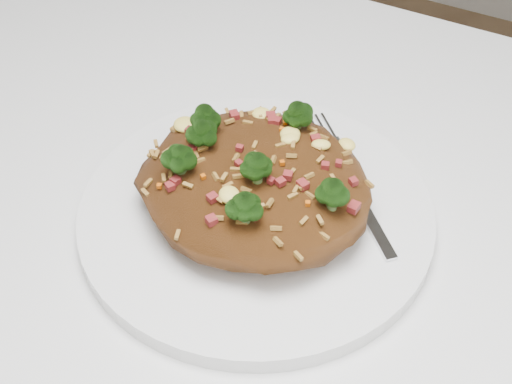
# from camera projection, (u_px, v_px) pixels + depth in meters

# --- Properties ---
(dining_table) EXTENTS (1.20, 0.80, 0.75)m
(dining_table) POSITION_uv_depth(u_px,v_px,m) (176.00, 331.00, 0.57)
(dining_table) COLOR white
(dining_table) RESTS_ON ground
(plate) EXTENTS (0.26, 0.26, 0.01)m
(plate) POSITION_uv_depth(u_px,v_px,m) (256.00, 213.00, 0.53)
(plate) COLOR white
(plate) RESTS_ON dining_table
(fried_rice) EXTENTS (0.17, 0.15, 0.07)m
(fried_rice) POSITION_uv_depth(u_px,v_px,m) (256.00, 176.00, 0.50)
(fried_rice) COLOR brown
(fried_rice) RESTS_ON plate
(fork) EXTENTS (0.13, 0.13, 0.00)m
(fork) POSITION_uv_depth(u_px,v_px,m) (352.00, 187.00, 0.53)
(fork) COLOR silver
(fork) RESTS_ON plate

